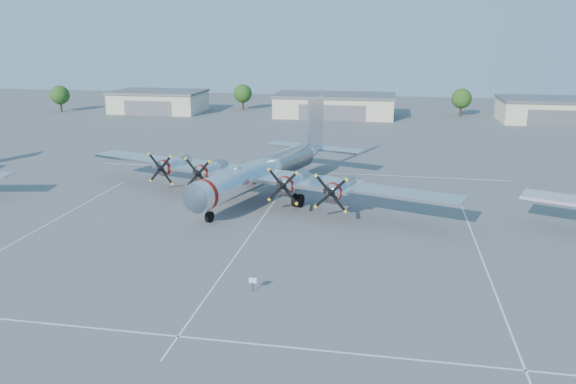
% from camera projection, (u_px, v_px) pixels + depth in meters
% --- Properties ---
extents(ground, '(260.00, 260.00, 0.00)m').
position_uv_depth(ground, '(255.00, 228.00, 58.32)').
color(ground, '#555557').
rests_on(ground, ground).
extents(parking_lines, '(60.00, 50.08, 0.01)m').
position_uv_depth(parking_lines, '(251.00, 234.00, 56.66)').
color(parking_lines, silver).
rests_on(parking_lines, ground).
extents(hangar_west, '(22.60, 14.60, 5.40)m').
position_uv_depth(hangar_west, '(159.00, 101.00, 142.89)').
color(hangar_west, beige).
rests_on(hangar_west, ground).
extents(hangar_center, '(28.60, 14.60, 5.40)m').
position_uv_depth(hangar_center, '(335.00, 105.00, 135.13)').
color(hangar_center, beige).
rests_on(hangar_center, ground).
extents(hangar_east, '(20.60, 14.60, 5.40)m').
position_uv_depth(hangar_east, '(546.00, 110.00, 126.85)').
color(hangar_east, beige).
rests_on(hangar_east, ground).
extents(tree_far_west, '(4.80, 4.80, 6.64)m').
position_uv_depth(tree_far_west, '(60.00, 95.00, 143.04)').
color(tree_far_west, '#382619').
rests_on(tree_far_west, ground).
extents(tree_west, '(4.80, 4.80, 6.64)m').
position_uv_depth(tree_west, '(243.00, 94.00, 146.63)').
color(tree_west, '#382619').
rests_on(tree_west, ground).
extents(tree_east, '(4.80, 4.80, 6.64)m').
position_uv_depth(tree_east, '(461.00, 99.00, 135.25)').
color(tree_east, '#382619').
rests_on(tree_east, ground).
extents(main_bomber_b29, '(57.08, 47.22, 10.85)m').
position_uv_depth(main_bomber_b29, '(265.00, 196.00, 69.84)').
color(main_bomber_b29, silver).
rests_on(main_bomber_b29, ground).
extents(info_placard, '(0.61, 0.07, 1.17)m').
position_uv_depth(info_placard, '(253.00, 282.00, 43.80)').
color(info_placard, black).
rests_on(info_placard, ground).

